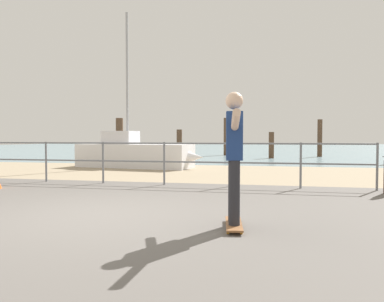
{
  "coord_description": "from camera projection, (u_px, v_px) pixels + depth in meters",
  "views": [
    {
      "loc": [
        2.54,
        -5.09,
        1.17
      ],
      "look_at": [
        1.04,
        2.0,
        0.9
      ],
      "focal_mm": 35.17,
      "sensor_mm": 36.0,
      "label": 1
    }
  ],
  "objects": [
    {
      "name": "railing_fence",
      "position": [
        133.0,
        156.0,
        9.2
      ],
      "size": [
        11.14,
        0.05,
        1.05
      ],
      "color": "slate",
      "rests_on": "ground"
    },
    {
      "name": "groyne_post_2",
      "position": [
        227.0,
        137.0,
        23.75
      ],
      "size": [
        0.38,
        0.38,
        2.37
      ],
      "primitive_type": "cylinder",
      "color": "#513826",
      "rests_on": "ground"
    },
    {
      "name": "skateboarder",
      "position": [
        234.0,
        149.0,
        4.71
      ],
      "size": [
        0.28,
        1.45,
        1.65
      ],
      "color": "#26262B",
      "rests_on": "skateboard"
    },
    {
      "name": "groyne_post_3",
      "position": [
        271.0,
        145.0,
        20.35
      ],
      "size": [
        0.29,
        0.29,
        1.44
      ],
      "primitive_type": "cylinder",
      "color": "#513826",
      "rests_on": "ground"
    },
    {
      "name": "beach_strip",
      "position": [
        192.0,
        172.0,
        12.39
      ],
      "size": [
        24.0,
        6.0,
        0.04
      ],
      "primitive_type": "cube",
      "color": "tan",
      "rests_on": "ground"
    },
    {
      "name": "sailboat",
      "position": [
        138.0,
        154.0,
        14.21
      ],
      "size": [
        5.05,
        1.99,
        5.87
      ],
      "color": "silver",
      "rests_on": "ground"
    },
    {
      "name": "groyne_post_1",
      "position": [
        179.0,
        143.0,
        23.08
      ],
      "size": [
        0.33,
        0.33,
        1.63
      ],
      "primitive_type": "cylinder",
      "color": "#513826",
      "rests_on": "ground"
    },
    {
      "name": "skateboard",
      "position": [
        234.0,
        224.0,
        4.75
      ],
      "size": [
        0.3,
        0.82,
        0.08
      ],
      "color": "brown",
      "rests_on": "ground"
    },
    {
      "name": "groyne_post_4",
      "position": [
        320.0,
        138.0,
        21.95
      ],
      "size": [
        0.28,
        0.28,
        2.2
      ],
      "primitive_type": "cylinder",
      "color": "#513826",
      "rests_on": "ground"
    },
    {
      "name": "groyne_post_0",
      "position": [
        120.0,
        138.0,
        20.97
      ],
      "size": [
        0.4,
        0.4,
        2.23
      ],
      "primitive_type": "cylinder",
      "color": "#513826",
      "rests_on": "ground"
    },
    {
      "name": "sea_surface",
      "position": [
        247.0,
        148.0,
        39.77
      ],
      "size": [
        72.0,
        50.0,
        0.04
      ],
      "primitive_type": "cube",
      "color": "#75939E",
      "rests_on": "ground"
    },
    {
      "name": "ground_plane",
      "position": [
        57.0,
        233.0,
        4.56
      ],
      "size": [
        24.0,
        10.0,
        0.04
      ],
      "primitive_type": "cube",
      "color": "#605B56",
      "rests_on": "ground"
    }
  ]
}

